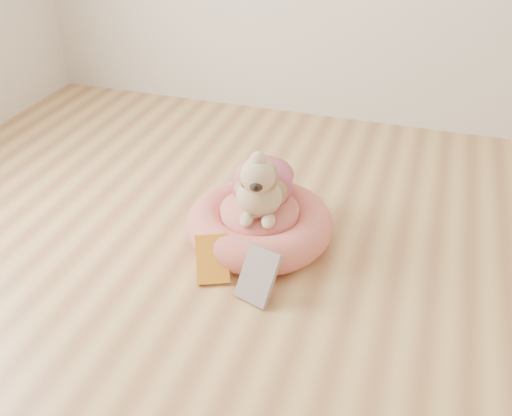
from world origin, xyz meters
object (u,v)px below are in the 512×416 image
(pet_bed, at_px, (260,224))
(book_white, at_px, (258,276))
(dog, at_px, (262,173))
(book_yellow, at_px, (212,259))

(pet_bed, distance_m, book_white, 0.36)
(pet_bed, distance_m, dog, 0.24)
(dog, height_order, book_white, dog)
(pet_bed, bearing_deg, dog, 78.95)
(pet_bed, height_order, book_white, book_white)
(book_yellow, relative_size, book_white, 0.91)
(pet_bed, distance_m, book_yellow, 0.31)
(pet_bed, relative_size, book_yellow, 3.25)
(dog, relative_size, book_white, 2.06)
(pet_bed, height_order, book_yellow, book_yellow)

